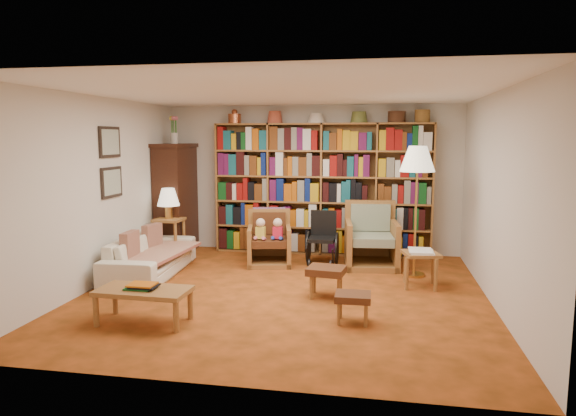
% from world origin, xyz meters
% --- Properties ---
extents(floor, '(5.00, 5.00, 0.00)m').
position_xyz_m(floor, '(0.00, 0.00, 0.00)').
color(floor, '#B34F1B').
rests_on(floor, ground).
extents(ceiling, '(5.00, 5.00, 0.00)m').
position_xyz_m(ceiling, '(0.00, 0.00, 2.50)').
color(ceiling, white).
rests_on(ceiling, wall_back).
extents(wall_back, '(5.00, 0.00, 5.00)m').
position_xyz_m(wall_back, '(0.00, 2.50, 1.25)').
color(wall_back, silver).
rests_on(wall_back, floor).
extents(wall_front, '(5.00, 0.00, 5.00)m').
position_xyz_m(wall_front, '(0.00, -2.50, 1.25)').
color(wall_front, silver).
rests_on(wall_front, floor).
extents(wall_left, '(0.00, 5.00, 5.00)m').
position_xyz_m(wall_left, '(-2.50, 0.00, 1.25)').
color(wall_left, silver).
rests_on(wall_left, floor).
extents(wall_right, '(0.00, 5.00, 5.00)m').
position_xyz_m(wall_right, '(2.50, 0.00, 1.25)').
color(wall_right, silver).
rests_on(wall_right, floor).
extents(bookshelf, '(3.60, 0.30, 2.42)m').
position_xyz_m(bookshelf, '(0.20, 2.33, 1.17)').
color(bookshelf, olive).
rests_on(bookshelf, floor).
extents(curio_cabinet, '(0.50, 0.95, 2.40)m').
position_xyz_m(curio_cabinet, '(-2.25, 2.00, 0.95)').
color(curio_cabinet, '#381C0F').
rests_on(curio_cabinet, floor).
extents(framed_pictures, '(0.03, 0.52, 0.97)m').
position_xyz_m(framed_pictures, '(-2.48, 0.30, 1.62)').
color(framed_pictures, black).
rests_on(framed_pictures, wall_left).
extents(sofa, '(1.98, 0.89, 0.57)m').
position_xyz_m(sofa, '(-2.05, 0.52, 0.28)').
color(sofa, beige).
rests_on(sofa, floor).
extents(sofa_throw, '(0.90, 1.56, 0.04)m').
position_xyz_m(sofa_throw, '(-2.00, 0.52, 0.30)').
color(sofa_throw, beige).
rests_on(sofa_throw, sofa).
extents(cushion_left, '(0.18, 0.38, 0.37)m').
position_xyz_m(cushion_left, '(-2.18, 0.87, 0.45)').
color(cushion_left, maroon).
rests_on(cushion_left, sofa).
extents(cushion_right, '(0.13, 0.38, 0.38)m').
position_xyz_m(cushion_right, '(-2.18, 0.17, 0.45)').
color(cushion_right, maroon).
rests_on(cushion_right, sofa).
extents(side_table_lamp, '(0.44, 0.44, 0.68)m').
position_xyz_m(side_table_lamp, '(-2.15, 1.43, 0.50)').
color(side_table_lamp, olive).
rests_on(side_table_lamp, floor).
extents(table_lamp, '(0.36, 0.36, 0.49)m').
position_xyz_m(table_lamp, '(-2.15, 1.43, 1.01)').
color(table_lamp, '#BF8A3D').
rests_on(table_lamp, side_table_lamp).
extents(armchair_leather, '(0.81, 0.83, 0.85)m').
position_xyz_m(armchair_leather, '(-0.51, 1.51, 0.35)').
color(armchair_leather, olive).
rests_on(armchair_leather, floor).
extents(armchair_sage, '(0.87, 0.90, 0.98)m').
position_xyz_m(armchair_sage, '(1.06, 1.67, 0.37)').
color(armchair_sage, olive).
rests_on(armchair_sage, floor).
extents(wheelchair, '(0.47, 0.66, 0.83)m').
position_xyz_m(wheelchair, '(0.30, 1.63, 0.38)').
color(wheelchair, black).
rests_on(wheelchair, floor).
extents(floor_lamp, '(0.49, 0.49, 1.85)m').
position_xyz_m(floor_lamp, '(1.67, 1.15, 1.59)').
color(floor_lamp, '#BF8A3D').
rests_on(floor_lamp, floor).
extents(side_table_papers, '(0.53, 0.53, 0.50)m').
position_xyz_m(side_table_papers, '(1.71, 0.59, 0.39)').
color(side_table_papers, olive).
rests_on(side_table_papers, floor).
extents(footstool_a, '(0.49, 0.43, 0.38)m').
position_xyz_m(footstool_a, '(0.54, -0.06, 0.31)').
color(footstool_a, '#522715').
rests_on(footstool_a, floor).
extents(footstool_b, '(0.38, 0.32, 0.32)m').
position_xyz_m(footstool_b, '(0.91, -0.89, 0.26)').
color(footstool_b, '#522715').
rests_on(footstool_b, floor).
extents(coffee_table, '(0.99, 0.52, 0.43)m').
position_xyz_m(coffee_table, '(-1.28, -1.29, 0.33)').
color(coffee_table, olive).
rests_on(coffee_table, floor).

